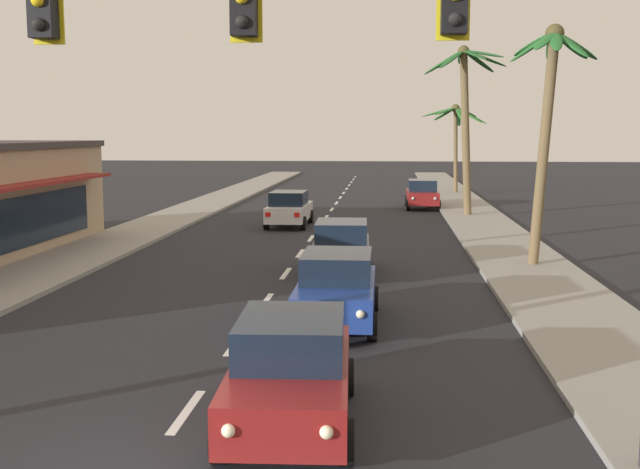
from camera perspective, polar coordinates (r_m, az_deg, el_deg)
sidewalk_right at (r=29.91m, az=13.76°, el=-1.16°), size 3.20×110.00×0.14m
sidewalk_left at (r=31.54m, az=-15.51°, el=-0.77°), size 3.20×110.00×0.14m
lane_markings at (r=29.78m, az=-0.41°, el=-1.10°), size 4.28×88.53×0.01m
traffic_signal_mast at (r=10.03m, az=4.70°, el=13.03°), size 10.66×0.41×7.45m
sedan_lead_at_stop_bar at (r=12.10m, az=-2.15°, el=-9.97°), size 2.10×4.51×1.68m
sedan_third_in_queue at (r=18.24m, az=1.24°, el=-3.95°), size 1.96×4.46×1.68m
sedan_fifth_in_queue at (r=24.54m, az=1.58°, el=-0.97°), size 2.06×4.49×1.68m
sedan_oncoming_far at (r=37.04m, az=-2.28°, el=1.92°), size 2.01×4.48×1.68m
sedan_parked_nearest_kerb at (r=46.21m, az=7.53°, el=2.99°), size 1.97×4.46×1.68m
palm_right_second at (r=26.45m, az=16.51°, el=9.76°), size 2.99×3.11×7.92m
palm_right_third at (r=41.58m, az=10.59°, el=9.94°), size 4.34×4.54×8.92m
palm_right_farthest at (r=56.93m, az=9.91°, el=8.10°), size 4.67×4.23×6.46m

